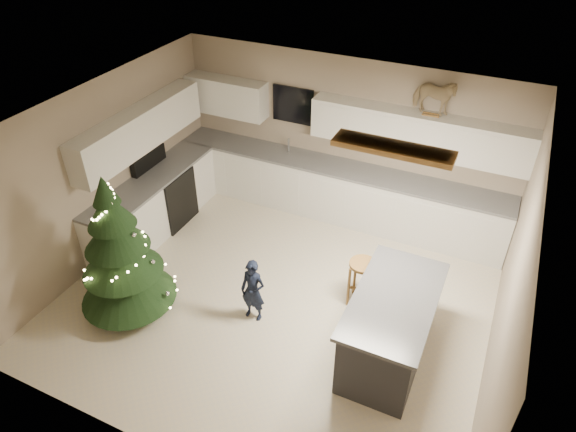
{
  "coord_description": "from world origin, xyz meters",
  "views": [
    {
      "loc": [
        2.3,
        -4.58,
        5.02
      ],
      "look_at": [
        0.0,
        0.35,
        1.15
      ],
      "focal_mm": 32.0,
      "sensor_mm": 36.0,
      "label": 1
    }
  ],
  "objects_px": {
    "toddler": "(253,291)",
    "rocking_horse": "(434,96)",
    "island": "(390,327)",
    "bar_stool": "(362,273)",
    "christmas_tree": "(121,258)"
  },
  "relations": [
    {
      "from": "island",
      "to": "christmas_tree",
      "type": "xyz_separation_m",
      "value": [
        -3.34,
        -0.66,
        0.36
      ]
    },
    {
      "from": "toddler",
      "to": "rocking_horse",
      "type": "bearing_deg",
      "value": 62.76
    },
    {
      "from": "toddler",
      "to": "island",
      "type": "bearing_deg",
      "value": 3.78
    },
    {
      "from": "island",
      "to": "toddler",
      "type": "bearing_deg",
      "value": -176.0
    },
    {
      "from": "island",
      "to": "toddler",
      "type": "relative_size",
      "value": 1.86
    },
    {
      "from": "toddler",
      "to": "rocking_horse",
      "type": "relative_size",
      "value": 1.45
    },
    {
      "from": "island",
      "to": "rocking_horse",
      "type": "bearing_deg",
      "value": 97.43
    },
    {
      "from": "island",
      "to": "rocking_horse",
      "type": "xyz_separation_m",
      "value": [
        -0.35,
        2.65,
        1.8
      ]
    },
    {
      "from": "bar_stool",
      "to": "rocking_horse",
      "type": "height_order",
      "value": "rocking_horse"
    },
    {
      "from": "rocking_horse",
      "to": "christmas_tree",
      "type": "bearing_deg",
      "value": 141.67
    },
    {
      "from": "toddler",
      "to": "rocking_horse",
      "type": "height_order",
      "value": "rocking_horse"
    },
    {
      "from": "toddler",
      "to": "rocking_horse",
      "type": "distance_m",
      "value": 3.6
    },
    {
      "from": "bar_stool",
      "to": "island",
      "type": "bearing_deg",
      "value": -50.79
    },
    {
      "from": "bar_stool",
      "to": "rocking_horse",
      "type": "xyz_separation_m",
      "value": [
        0.24,
        1.93,
        1.76
      ]
    },
    {
      "from": "island",
      "to": "rocking_horse",
      "type": "height_order",
      "value": "rocking_horse"
    }
  ]
}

